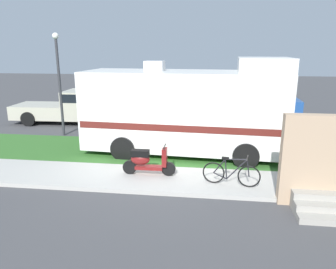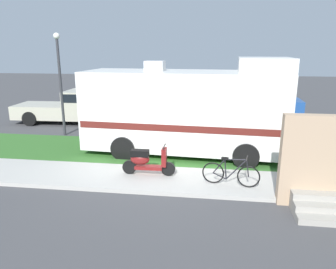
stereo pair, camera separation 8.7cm
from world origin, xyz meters
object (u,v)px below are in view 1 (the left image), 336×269
at_px(motorhome_rv, 187,110).
at_px(street_lamp_post, 59,76).
at_px(scooter, 147,161).
at_px(bicycle, 231,173).
at_px(pickup_truck_far, 244,99).
at_px(pickup_truck_near, 73,106).
at_px(bottle_green, 290,178).

bearing_deg(motorhome_rv, street_lamp_post, 161.30).
bearing_deg(scooter, bicycle, -10.57).
bearing_deg(bicycle, street_lamp_post, 145.76).
height_order(scooter, bicycle, scooter).
relative_size(motorhome_rv, scooter, 4.52).
relative_size(pickup_truck_far, street_lamp_post, 1.15).
xyz_separation_m(bicycle, street_lamp_post, (-7.45, 5.07, 2.30)).
bearing_deg(pickup_truck_near, bicycle, -43.68).
distance_m(bicycle, bottle_green, 1.83).
distance_m(motorhome_rv, bottle_green, 4.46).
bearing_deg(bottle_green, bicycle, -165.76).
relative_size(bicycle, pickup_truck_far, 0.31).
xyz_separation_m(scooter, bicycle, (2.56, -0.48, -0.09)).
relative_size(motorhome_rv, street_lamp_post, 1.63).
bearing_deg(pickup_truck_near, bottle_green, -36.44).
bearing_deg(street_lamp_post, bottle_green, -26.68).
relative_size(bicycle, street_lamp_post, 0.35).
distance_m(bicycle, pickup_truck_near, 11.13).
height_order(pickup_truck_far, bottle_green, pickup_truck_far).
bearing_deg(scooter, pickup_truck_near, 127.26).
distance_m(scooter, bicycle, 2.61).
relative_size(scooter, bicycle, 1.02).
xyz_separation_m(bottle_green, street_lamp_post, (-9.20, 4.63, 2.54)).
relative_size(bicycle, pickup_truck_near, 0.31).
height_order(motorhome_rv, street_lamp_post, street_lamp_post).
distance_m(bicycle, pickup_truck_far, 11.11).
height_order(bicycle, bottle_green, bicycle).
bearing_deg(pickup_truck_far, bottle_green, -88.10).
bearing_deg(bicycle, bottle_green, 14.24).
bearing_deg(street_lamp_post, scooter, -43.23).
height_order(bottle_green, street_lamp_post, street_lamp_post).
xyz_separation_m(bicycle, pickup_truck_near, (-8.04, 7.68, 0.47)).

